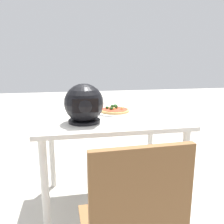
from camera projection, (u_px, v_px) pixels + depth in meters
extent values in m
plane|color=#B2ADA3|center=(109.00, 202.00, 2.00)|extent=(14.00, 14.00, 0.00)
cube|color=beige|center=(109.00, 118.00, 1.84)|extent=(1.07, 0.82, 0.03)
cylinder|color=beige|center=(150.00, 144.00, 2.35)|extent=(0.05, 0.05, 0.72)
cylinder|color=beige|center=(52.00, 150.00, 2.17)|extent=(0.05, 0.05, 0.72)
cylinder|color=beige|center=(184.00, 178.00, 1.67)|extent=(0.05, 0.05, 0.72)
cylinder|color=beige|center=(45.00, 192.00, 1.50)|extent=(0.05, 0.05, 0.72)
cylinder|color=white|center=(115.00, 112.00, 1.94)|extent=(0.31, 0.31, 0.01)
cylinder|color=tan|center=(115.00, 110.00, 1.94)|extent=(0.24, 0.24, 0.02)
cylinder|color=red|center=(115.00, 109.00, 1.94)|extent=(0.21, 0.21, 0.00)
sphere|color=#234C1E|center=(107.00, 108.00, 1.95)|extent=(0.03, 0.03, 0.03)
sphere|color=#234C1E|center=(115.00, 107.00, 1.96)|extent=(0.04, 0.04, 0.04)
sphere|color=#234C1E|center=(111.00, 109.00, 1.91)|extent=(0.03, 0.03, 0.03)
sphere|color=#234C1E|center=(112.00, 106.00, 2.00)|extent=(0.03, 0.03, 0.03)
cylinder|color=#E0D172|center=(115.00, 108.00, 1.95)|extent=(0.02, 0.02, 0.02)
cylinder|color=#E0D172|center=(114.00, 109.00, 1.92)|extent=(0.03, 0.03, 0.01)
cylinder|color=#E0D172|center=(110.00, 108.00, 1.92)|extent=(0.02, 0.02, 0.02)
cylinder|color=#E0D172|center=(122.00, 108.00, 1.92)|extent=(0.02, 0.02, 0.02)
sphere|color=black|center=(84.00, 103.00, 1.63)|extent=(0.27, 0.27, 0.27)
cylinder|color=black|center=(84.00, 121.00, 1.66)|extent=(0.22, 0.22, 0.02)
cube|color=black|center=(85.00, 106.00, 1.51)|extent=(0.17, 0.02, 0.09)
cube|color=brown|center=(142.00, 206.00, 0.84)|extent=(0.38, 0.04, 0.45)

